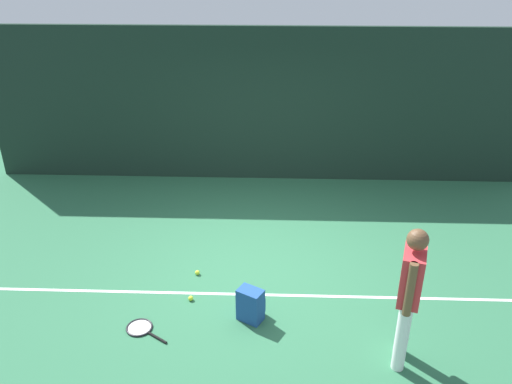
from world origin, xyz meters
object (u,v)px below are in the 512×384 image
at_px(tennis_player, 409,290).
at_px(tennis_ball_by_fence, 197,273).
at_px(tennis_racket, 141,328).
at_px(tennis_ball_near_player, 191,298).
at_px(backpack, 251,305).

distance_m(tennis_player, tennis_ball_by_fence, 3.05).
height_order(tennis_racket, tennis_ball_near_player, tennis_ball_near_player).
height_order(backpack, tennis_ball_near_player, backpack).
bearing_deg(backpack, tennis_ball_near_player, 7.80).
xyz_separation_m(backpack, tennis_ball_by_fence, (-0.79, 0.88, -0.18)).
distance_m(tennis_racket, tennis_ball_near_player, 0.77).
bearing_deg(backpack, tennis_player, -171.18).
bearing_deg(backpack, tennis_racket, 40.10).
height_order(tennis_ball_near_player, tennis_ball_by_fence, same).
bearing_deg(tennis_player, tennis_ball_by_fence, -105.07).
height_order(tennis_player, backpack, tennis_player).
bearing_deg(tennis_racket, tennis_ball_by_fence, -81.57).
height_order(tennis_player, tennis_ball_near_player, tennis_player).
relative_size(backpack, tennis_ball_by_fence, 6.67).
bearing_deg(tennis_ball_near_player, backpack, -21.71).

